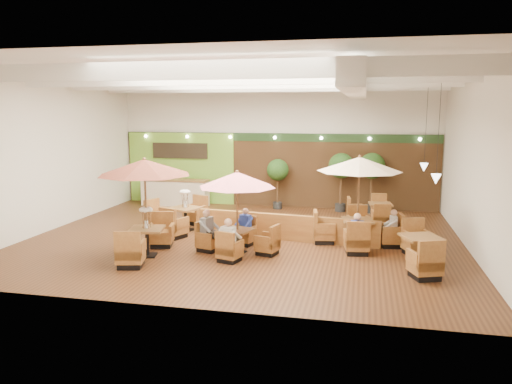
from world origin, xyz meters
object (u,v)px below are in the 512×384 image
(service_counter, at_px, (175,192))
(diner_3, at_px, (357,229))
(table_2, at_px, (359,185))
(table_5, at_px, (373,213))
(table_0, at_px, (145,182))
(table_1, at_px, (237,196))
(booth_divider, at_px, (285,227))
(topiary_0, at_px, (278,172))
(diner_0, at_px, (229,235))
(topiary_1, at_px, (341,168))
(diner_1, at_px, (245,222))
(topiary_2, at_px, (372,168))
(diner_2, at_px, (208,226))
(table_3, at_px, (178,217))
(table_4, at_px, (421,251))
(diner_4, at_px, (392,224))

(service_counter, xyz_separation_m, diner_3, (8.08, -6.12, 0.17))
(table_2, relative_size, table_5, 1.13)
(table_0, xyz_separation_m, diner_3, (5.96, 1.53, -1.43))
(table_1, distance_m, diner_3, 3.66)
(table_0, relative_size, table_1, 1.16)
(booth_divider, xyz_separation_m, table_1, (-1.16, -1.78, 1.28))
(topiary_0, bearing_deg, diner_0, -90.02)
(topiary_1, bearing_deg, table_2, -81.51)
(topiary_0, distance_m, diner_1, 6.11)
(table_0, height_order, table_2, table_0)
(table_0, relative_size, topiary_2, 1.18)
(table_0, height_order, topiary_2, table_0)
(booth_divider, height_order, table_5, table_5)
(diner_1, bearing_deg, diner_3, -161.09)
(service_counter, bearing_deg, topiary_1, 1.57)
(table_2, bearing_deg, table_1, -163.15)
(topiary_0, xyz_separation_m, topiary_2, (3.93, -0.00, 0.25))
(table_5, bearing_deg, diner_2, -140.35)
(table_0, distance_m, table_1, 2.68)
(table_1, height_order, table_5, table_1)
(table_1, bearing_deg, table_3, 155.46)
(topiary_2, distance_m, diner_0, 8.86)
(service_counter, relative_size, topiary_0, 1.39)
(booth_divider, distance_m, table_1, 2.48)
(topiary_0, height_order, topiary_2, topiary_2)
(table_4, distance_m, topiary_2, 7.39)
(topiary_2, distance_m, diner_2, 8.54)
(topiary_0, bearing_deg, diner_3, -61.23)
(service_counter, relative_size, diner_0, 3.80)
(table_4, xyz_separation_m, topiary_0, (-5.19, 7.13, 1.20))
(topiary_1, height_order, diner_2, topiary_1)
(table_3, relative_size, diner_1, 4.22)
(service_counter, height_order, table_5, service_counter)
(table_1, relative_size, table_4, 0.84)
(table_0, xyz_separation_m, table_5, (6.48, 6.04, -1.84))
(table_1, height_order, diner_3, table_1)
(service_counter, bearing_deg, booth_divider, -40.79)
(topiary_2, bearing_deg, diner_1, -123.01)
(table_1, distance_m, topiary_2, 7.99)
(booth_divider, distance_m, table_3, 3.98)
(booth_divider, bearing_deg, topiary_0, 109.67)
(diner_0, distance_m, diner_4, 5.20)
(diner_3, bearing_deg, topiary_2, 86.58)
(table_1, height_order, diner_2, table_1)
(diner_1, bearing_deg, table_4, -168.31)
(table_1, bearing_deg, diner_3, 25.87)
(table_5, distance_m, diner_3, 4.56)
(table_0, bearing_deg, service_counter, 92.37)
(table_0, xyz_separation_m, table_4, (7.68, 0.72, -1.78))
(table_3, bearing_deg, booth_divider, 14.88)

